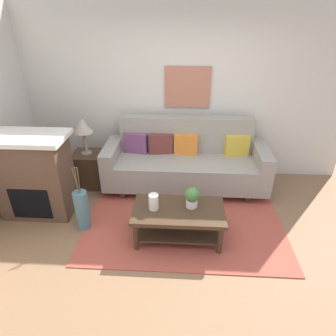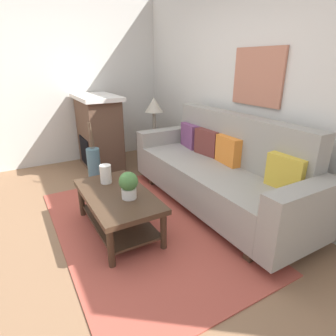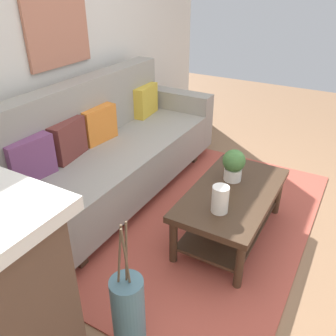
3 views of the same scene
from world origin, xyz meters
TOP-DOWN VIEW (x-y plane):
  - ground_plane at (0.00, 0.00)m, footprint 9.11×9.11m
  - wall_back at (0.00, 2.01)m, footprint 5.11×0.10m
  - area_rug at (0.00, 0.50)m, footprint 2.60×1.64m
  - couch at (0.00, 1.48)m, footprint 2.47×0.84m
  - throw_pillow_plum at (-0.79, 1.60)m, footprint 0.37×0.17m
  - throw_pillow_maroon at (-0.39, 1.60)m, footprint 0.37×0.17m
  - throw_pillow_orange at (0.00, 1.60)m, footprint 0.37×0.16m
  - throw_pillow_mustard at (0.79, 1.60)m, footprint 0.37×0.15m
  - coffee_table at (-0.07, 0.26)m, footprint 1.10×0.60m
  - tabletop_vase at (-0.37, 0.25)m, footprint 0.12×0.12m
  - potted_plant_tabletop at (0.08, 0.33)m, footprint 0.18×0.18m
  - side_table at (-1.53, 1.43)m, footprint 0.44×0.44m
  - table_lamp at (-1.53, 1.43)m, footprint 0.28×0.28m
  - fireplace at (-2.01, 0.68)m, footprint 1.02×0.58m
  - floor_vase at (-1.31, 0.37)m, footprint 0.18×0.18m
  - floor_vase_branch_a at (-1.29, 0.37)m, footprint 0.03×0.02m
  - floor_vase_branch_b at (-1.32, 0.39)m, footprint 0.03×0.05m
  - floor_vase_branch_c at (-1.32, 0.36)m, footprint 0.05×0.01m
  - framed_painting at (0.00, 1.94)m, footprint 0.70×0.03m

SIDE VIEW (x-z plane):
  - ground_plane at x=0.00m, z-range 0.00..0.00m
  - area_rug at x=0.00m, z-range 0.00..0.01m
  - floor_vase at x=-1.31m, z-range 0.00..0.54m
  - side_table at x=-1.53m, z-range 0.00..0.56m
  - coffee_table at x=-0.07m, z-range 0.10..0.53m
  - couch at x=0.00m, z-range -0.11..0.97m
  - tabletop_vase at x=-0.37m, z-range 0.43..0.63m
  - potted_plant_tabletop at x=0.08m, z-range 0.44..0.70m
  - fireplace at x=-2.01m, z-range 0.01..1.17m
  - throw_pillow_plum at x=-0.79m, z-range 0.52..0.84m
  - throw_pillow_maroon at x=-0.39m, z-range 0.52..0.84m
  - throw_pillow_orange at x=0.00m, z-range 0.52..0.84m
  - throw_pillow_mustard at x=0.79m, z-range 0.52..0.84m
  - floor_vase_branch_a at x=-1.29m, z-range 0.54..0.90m
  - floor_vase_branch_b at x=-1.32m, z-range 0.54..0.90m
  - floor_vase_branch_c at x=-1.32m, z-range 0.54..0.90m
  - table_lamp at x=-1.53m, z-range 0.71..1.28m
  - wall_back at x=0.00m, z-range 0.00..2.70m
  - framed_painting at x=0.00m, z-range 1.17..1.79m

